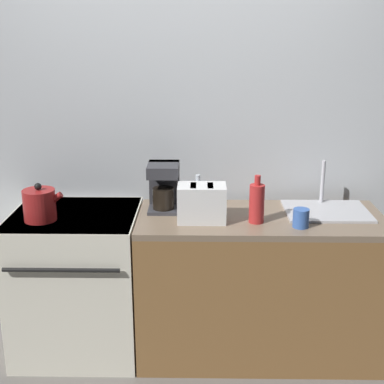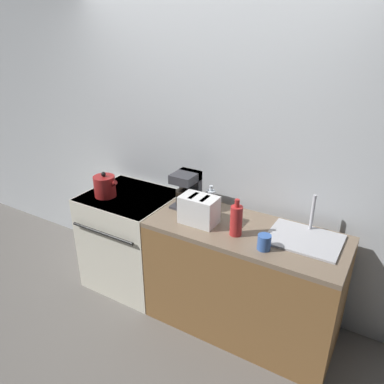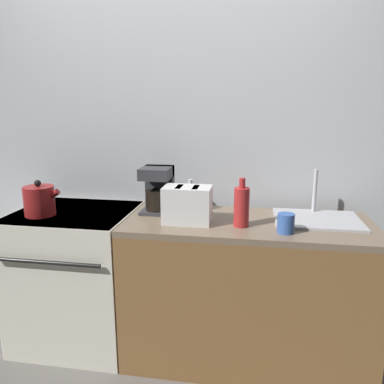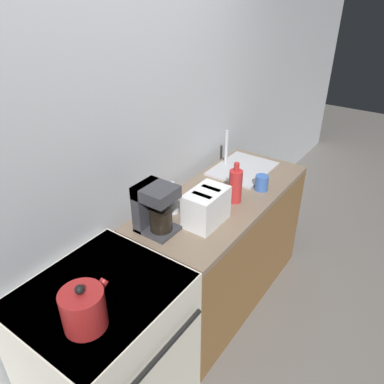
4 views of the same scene
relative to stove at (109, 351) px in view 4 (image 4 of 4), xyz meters
The scene contains 11 objects.
ground_plane 0.82m from the stove, 29.23° to the right, with size 12.00×12.00×0.00m, color slate.
wall_back 1.10m from the stove, 33.16° to the left, with size 8.00×0.05×2.60m.
stove is the anchor object (origin of this frame).
counter_block 1.11m from the stove, ahead, with size 1.45×0.62×0.89m.
kettle 0.56m from the stove, 146.18° to the right, with size 0.23×0.18×0.22m.
toaster 0.94m from the stove, ahead, with size 0.27×0.18×0.21m.
coffee_maker 0.80m from the stove, 10.72° to the left, with size 0.18×0.22×0.29m.
sink_tray 1.57m from the stove, ahead, with size 0.49×0.38×0.28m.
bottle_red 1.21m from the stove, ahead, with size 0.09×0.09×0.27m.
bottle_clear 0.91m from the stove, ahead, with size 0.07×0.07×0.21m.
cup_blue 1.41m from the stove, ahead, with size 0.09×0.09×0.11m.
Camera 4 is at (-1.39, -0.76, 2.16)m, focal length 35.00 mm.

